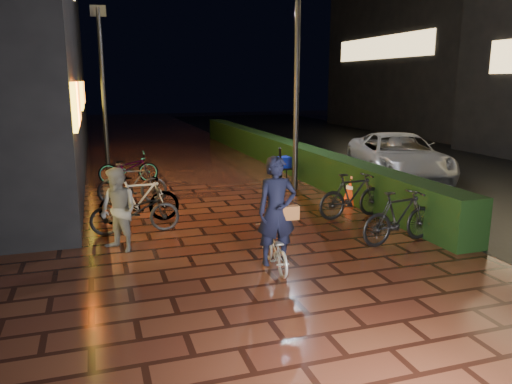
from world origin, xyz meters
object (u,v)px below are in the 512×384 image
object	(u,v)px
bystander_person	(118,210)
van	(398,157)
cyclist	(276,229)
traffic_barrier	(343,185)
cart_assembly	(282,164)

from	to	relation	value
bystander_person	van	xyz separation A→B (m)	(8.77, 4.35, -0.05)
cyclist	traffic_barrier	distance (m)	5.58
van	cart_assembly	xyz separation A→B (m)	(-3.65, 0.66, -0.14)
bystander_person	traffic_barrier	size ratio (longest dim) A/B	0.86
cyclist	cart_assembly	world-z (taller)	cyclist
cyclist	van	bearing A→B (deg)	43.86
van	cyclist	world-z (taller)	cyclist
van	traffic_barrier	xyz separation A→B (m)	(-2.87, -1.78, -0.36)
van	traffic_barrier	distance (m)	3.39
bystander_person	cart_assembly	bearing A→B (deg)	95.05
bystander_person	cyclist	xyz separation A→B (m)	(2.40, -1.77, -0.07)
bystander_person	cyclist	size ratio (longest dim) A/B	0.81
van	cyclist	size ratio (longest dim) A/B	2.72
traffic_barrier	cart_assembly	bearing A→B (deg)	107.85
cyclist	traffic_barrier	size ratio (longest dim) A/B	1.05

